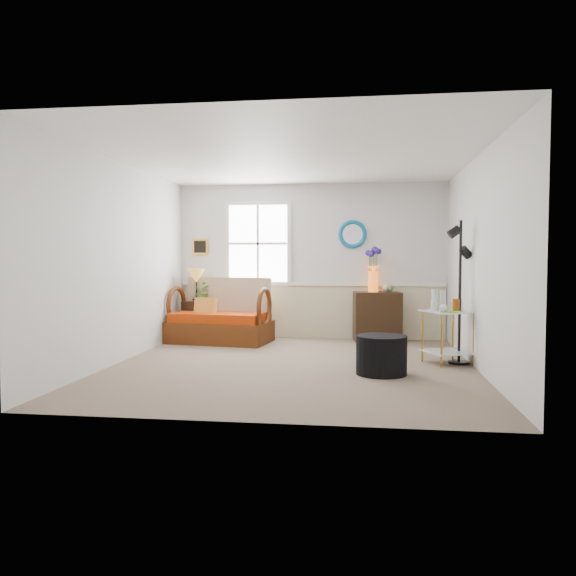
# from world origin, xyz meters

# --- Properties ---
(floor) EXTENTS (4.50, 5.00, 0.01)m
(floor) POSITION_xyz_m (0.00, 0.00, 0.00)
(floor) COLOR #7F6B5B
(floor) RESTS_ON ground
(ceiling) EXTENTS (4.50, 5.00, 0.01)m
(ceiling) POSITION_xyz_m (0.00, 0.00, 2.60)
(ceiling) COLOR white
(ceiling) RESTS_ON walls
(walls) EXTENTS (4.51, 5.01, 2.60)m
(walls) POSITION_xyz_m (0.00, 0.00, 1.30)
(walls) COLOR silver
(walls) RESTS_ON floor
(wainscot) EXTENTS (4.46, 0.02, 0.90)m
(wainscot) POSITION_xyz_m (0.00, 2.48, 0.45)
(wainscot) COLOR #BCB18D
(wainscot) RESTS_ON walls
(chair_rail) EXTENTS (4.46, 0.04, 0.06)m
(chair_rail) POSITION_xyz_m (0.00, 2.47, 0.92)
(chair_rail) COLOR white
(chair_rail) RESTS_ON walls
(window) EXTENTS (1.14, 0.06, 1.44)m
(window) POSITION_xyz_m (-0.90, 2.47, 1.60)
(window) COLOR white
(window) RESTS_ON walls
(picture) EXTENTS (0.28, 0.03, 0.28)m
(picture) POSITION_xyz_m (-1.92, 2.48, 1.55)
(picture) COLOR gold
(picture) RESTS_ON walls
(mirror) EXTENTS (0.47, 0.07, 0.47)m
(mirror) POSITION_xyz_m (0.70, 2.48, 1.75)
(mirror) COLOR #007CB4
(mirror) RESTS_ON walls
(loveseat) EXTENTS (1.69, 1.11, 1.03)m
(loveseat) POSITION_xyz_m (-1.40, 1.79, 0.52)
(loveseat) COLOR #672F11
(loveseat) RESTS_ON floor
(throw_pillow) EXTENTS (0.39, 0.21, 0.38)m
(throw_pillow) POSITION_xyz_m (-1.61, 1.71, 0.53)
(throw_pillow) COLOR #C15C10
(throw_pillow) RESTS_ON loveseat
(lamp_stand) EXTENTS (0.46, 0.46, 0.63)m
(lamp_stand) POSITION_xyz_m (-1.90, 2.14, 0.31)
(lamp_stand) COLOR black
(lamp_stand) RESTS_ON floor
(table_lamp) EXTENTS (0.31, 0.31, 0.54)m
(table_lamp) POSITION_xyz_m (-1.89, 2.14, 0.90)
(table_lamp) COLOR gold
(table_lamp) RESTS_ON lamp_stand
(potted_plant) EXTENTS (0.39, 0.41, 0.26)m
(potted_plant) POSITION_xyz_m (-1.76, 2.09, 0.76)
(potted_plant) COLOR #4A7B36
(potted_plant) RESTS_ON lamp_stand
(cabinet) EXTENTS (0.80, 0.57, 0.80)m
(cabinet) POSITION_xyz_m (1.11, 2.26, 0.40)
(cabinet) COLOR black
(cabinet) RESTS_ON floor
(flower_vase) EXTENTS (0.22, 0.22, 0.71)m
(flower_vase) POSITION_xyz_m (1.04, 2.30, 1.16)
(flower_vase) COLOR orange
(flower_vase) RESTS_ON cabinet
(side_table) EXTENTS (0.71, 0.71, 0.69)m
(side_table) POSITION_xyz_m (1.95, 0.36, 0.34)
(side_table) COLOR #B78B24
(side_table) RESTS_ON floor
(tabletop_items) EXTENTS (0.45, 0.45, 0.27)m
(tabletop_items) POSITION_xyz_m (1.93, 0.35, 0.82)
(tabletop_items) COLOR silver
(tabletop_items) RESTS_ON side_table
(floor_lamp) EXTENTS (0.30, 0.30, 1.83)m
(floor_lamp) POSITION_xyz_m (2.10, 0.40, 0.92)
(floor_lamp) COLOR black
(floor_lamp) RESTS_ON floor
(ottoman) EXTENTS (0.64, 0.64, 0.45)m
(ottoman) POSITION_xyz_m (1.09, -0.41, 0.23)
(ottoman) COLOR black
(ottoman) RESTS_ON floor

